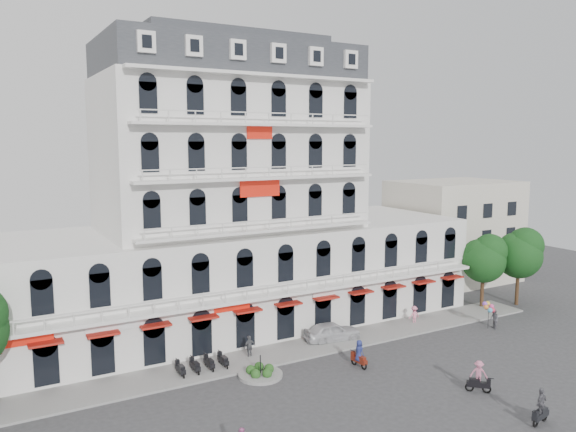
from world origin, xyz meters
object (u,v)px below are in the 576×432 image
at_px(rider_east, 359,354).
at_px(rider_northeast, 541,406).
at_px(balloon_vendor, 492,315).
at_px(parked_car, 332,332).
at_px(rider_center, 479,375).

relative_size(rider_east, rider_northeast, 0.93).
height_order(rider_east, balloon_vendor, balloon_vendor).
relative_size(parked_car, rider_center, 2.16).
bearing_deg(rider_center, parked_car, 147.15).
bearing_deg(rider_east, rider_center, -154.47).
xyz_separation_m(rider_northeast, rider_center, (0.12, 4.83, 0.05)).
xyz_separation_m(rider_northeast, balloon_vendor, (11.28, 13.31, 0.13)).
bearing_deg(parked_car, rider_northeast, -161.42).
bearing_deg(balloon_vendor, rider_northeast, -130.29).
bearing_deg(balloon_vendor, rider_center, -142.78).
relative_size(parked_car, rider_northeast, 2.13).
xyz_separation_m(parked_car, rider_northeast, (2.98, -17.77, 0.31)).
bearing_deg(rider_center, rider_east, 164.93).
distance_m(parked_car, rider_northeast, 18.02).
distance_m(parked_car, balloon_vendor, 14.95).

